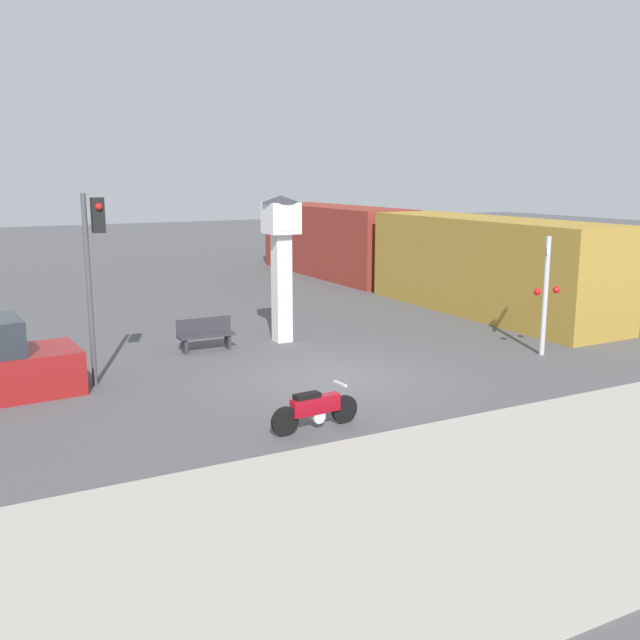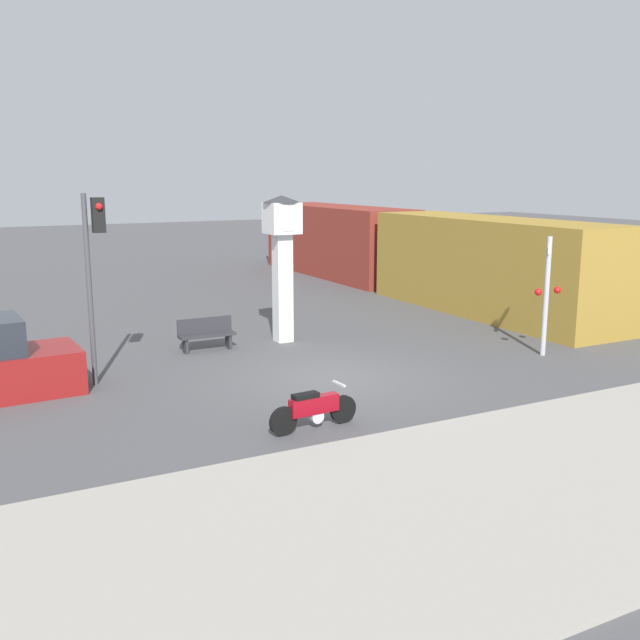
{
  "view_description": "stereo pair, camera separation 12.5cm",
  "coord_description": "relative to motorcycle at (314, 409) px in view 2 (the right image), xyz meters",
  "views": [
    {
      "loc": [
        -8.15,
        -14.72,
        4.89
      ],
      "look_at": [
        -0.16,
        0.42,
        1.4
      ],
      "focal_mm": 40.0,
      "sensor_mm": 36.0,
      "label": 1
    },
    {
      "loc": [
        -8.04,
        -14.78,
        4.89
      ],
      "look_at": [
        -0.16,
        0.42,
        1.4
      ],
      "focal_mm": 40.0,
      "sensor_mm": 36.0,
      "label": 2
    }
  ],
  "objects": [
    {
      "name": "freight_train",
      "position": [
        11.06,
        13.51,
        1.29
      ],
      "size": [
        2.8,
        22.11,
        3.4
      ],
      "color": "olive",
      "rests_on": "ground_plane"
    },
    {
      "name": "railroad_crossing_signal",
      "position": [
        8.28,
        2.3,
        1.39
      ],
      "size": [
        0.9,
        0.82,
        3.28
      ],
      "color": "#B7B7BC",
      "rests_on": "ground_plane"
    },
    {
      "name": "traffic_light",
      "position": [
        -3.1,
        5.1,
        2.67
      ],
      "size": [
        0.5,
        0.35,
        4.49
      ],
      "color": "#47474C",
      "rests_on": "ground_plane"
    },
    {
      "name": "clock_tower",
      "position": [
        2.61,
        7.16,
        2.46
      ],
      "size": [
        1.08,
        1.08,
        4.32
      ],
      "color": "white",
      "rests_on": "ground_plane"
    },
    {
      "name": "motorcycle",
      "position": [
        0.0,
        0.0,
        0.0
      ],
      "size": [
        1.94,
        0.42,
        0.85
      ],
      "rotation": [
        0.0,
        0.0,
        0.07
      ],
      "color": "black",
      "rests_on": "ground_plane"
    },
    {
      "name": "sidewalk_strip",
      "position": [
        2.04,
        -4.0,
        -0.36
      ],
      "size": [
        36.0,
        6.0,
        0.1
      ],
      "color": "#9E998E",
      "rests_on": "ground_plane"
    },
    {
      "name": "ground_plane",
      "position": [
        2.04,
        2.94,
        -0.41
      ],
      "size": [
        120.0,
        120.0,
        0.0
      ],
      "primitive_type": "plane",
      "color": "#4C4C4F"
    },
    {
      "name": "bench",
      "position": [
        0.21,
        7.14,
        0.08
      ],
      "size": [
        1.6,
        0.44,
        0.92
      ],
      "color": "#2D2D33",
      "rests_on": "ground_plane"
    }
  ]
}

